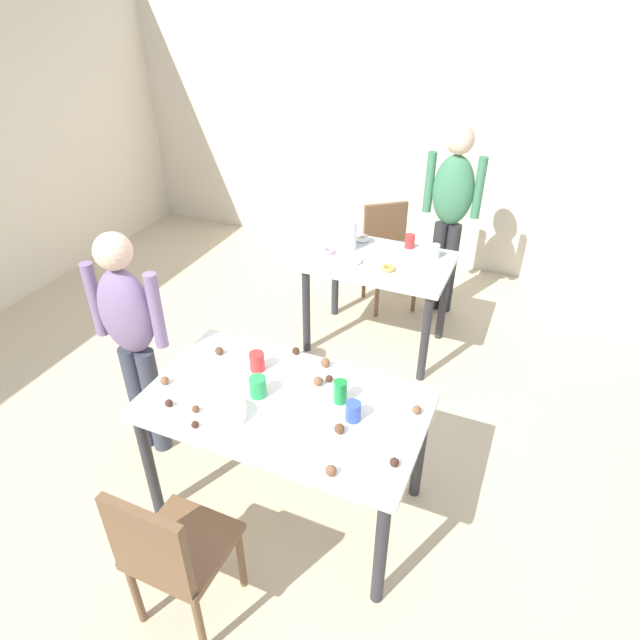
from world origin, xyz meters
TOP-DOWN VIEW (x-y plane):
  - ground_plane at (0.00, 0.00)m, footprint 6.40×6.40m
  - wall_back at (0.00, 3.20)m, footprint 6.40×0.10m
  - dining_table_near at (0.05, -0.12)m, footprint 1.39×0.80m
  - dining_table_far at (-0.00, 1.54)m, footprint 1.03×0.70m
  - chair_near_table at (-0.10, -0.90)m, footprint 0.40×0.40m
  - chair_far_table at (-0.14, 2.24)m, footprint 0.56×0.56m
  - person_girl_near at (-0.92, -0.05)m, footprint 0.45×0.23m
  - person_adult_far at (0.34, 2.28)m, footprint 0.45×0.21m
  - mixing_bowl at (-0.14, -0.33)m, footprint 0.17×0.17m
  - soda_can at (0.31, -0.01)m, footprint 0.07×0.07m
  - fork_near at (0.11, -0.12)m, footprint 0.17×0.02m
  - cup_near_0 at (0.41, -0.11)m, footprint 0.07×0.07m
  - cup_near_1 at (-0.09, -0.13)m, footprint 0.09×0.09m
  - cup_near_2 at (-0.19, 0.05)m, footprint 0.08×0.08m
  - cake_ball_0 at (-0.57, -0.24)m, footprint 0.05×0.05m
  - cake_ball_1 at (-0.30, -0.36)m, footprint 0.04×0.04m
  - cake_ball_2 at (0.20, 0.11)m, footprint 0.04×0.04m
  - cake_ball_3 at (0.67, 0.05)m, footprint 0.04×0.04m
  - cake_ball_4 at (0.13, 0.22)m, footprint 0.05×0.05m
  - cake_ball_5 at (0.38, -0.21)m, footprint 0.05×0.05m
  - cake_ball_6 at (-0.06, 0.26)m, footprint 0.04×0.04m
  - cake_ball_7 at (0.67, -0.31)m, footprint 0.04×0.04m
  - cake_ball_8 at (-0.45, 0.09)m, footprint 0.05×0.05m
  - cake_ball_9 at (0.16, 0.06)m, footprint 0.05×0.05m
  - cake_ball_10 at (0.44, -0.46)m, footprint 0.05×0.05m
  - cake_ball_11 at (-0.45, -0.37)m, footprint 0.04×0.04m
  - cake_ball_12 at (-0.25, -0.45)m, footprint 0.04×0.04m
  - pitcher_far at (-0.27, 1.61)m, footprint 0.12×0.12m
  - cup_far_0 at (0.36, 1.72)m, footprint 0.07×0.07m
  - cup_far_1 at (0.14, 1.82)m, footprint 0.07×0.07m
  - donut_far_0 at (-0.15, 1.42)m, footprint 0.12×0.12m
  - donut_far_1 at (-0.23, 1.80)m, footprint 0.12×0.12m
  - donut_far_2 at (-0.38, 1.50)m, footprint 0.10×0.10m
  - donut_far_3 at (0.11, 1.40)m, footprint 0.10×0.10m

SIDE VIEW (x-z plane):
  - ground_plane at x=0.00m, z-range 0.00..0.00m
  - chair_near_table at x=-0.10m, z-range 0.06..0.93m
  - chair_far_table at x=-0.14m, z-range 0.06..0.93m
  - dining_table_far at x=0.00m, z-range 0.26..1.01m
  - dining_table_near at x=0.05m, z-range 0.29..1.04m
  - fork_near at x=0.11m, z-range 0.75..0.76m
  - donut_far_3 at x=0.11m, z-range 0.75..0.78m
  - donut_far_2 at x=-0.38m, z-range 0.75..0.78m
  - donut_far_1 at x=-0.23m, z-range 0.75..0.79m
  - donut_far_0 at x=-0.15m, z-range 0.75..0.79m
  - cake_ball_12 at x=-0.25m, z-range 0.75..0.79m
  - cake_ball_1 at x=-0.30m, z-range 0.75..0.79m
  - cake_ball_2 at x=0.20m, z-range 0.75..0.79m
  - cake_ball_11 at x=-0.45m, z-range 0.75..0.79m
  - cake_ball_6 at x=-0.06m, z-range 0.75..0.79m
  - cake_ball_7 at x=0.67m, z-range 0.75..0.79m
  - cake_ball_3 at x=0.67m, z-range 0.75..0.79m
  - cake_ball_0 at x=-0.57m, z-range 0.75..0.80m
  - cake_ball_8 at x=-0.45m, z-range 0.75..0.80m
  - cake_ball_5 at x=0.38m, z-range 0.75..0.80m
  - cake_ball_10 at x=0.44m, z-range 0.75..0.80m
  - cake_ball_9 at x=0.16m, z-range 0.75..0.80m
  - cake_ball_4 at x=0.13m, z-range 0.75..0.80m
  - mixing_bowl at x=-0.14m, z-range 0.75..0.81m
  - cup_near_0 at x=0.41m, z-range 0.75..0.85m
  - cup_far_1 at x=0.14m, z-range 0.75..0.85m
  - cup_near_2 at x=-0.19m, z-range 0.75..0.85m
  - cup_far_0 at x=0.36m, z-range 0.75..0.86m
  - cup_near_1 at x=-0.09m, z-range 0.75..0.86m
  - soda_can at x=0.31m, z-range 0.75..0.87m
  - pitcher_far at x=-0.27m, z-range 0.75..0.97m
  - person_girl_near at x=-0.92m, z-range 0.14..1.59m
  - person_adult_far at x=0.34m, z-range 0.16..1.73m
  - wall_back at x=0.00m, z-range 0.00..2.60m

